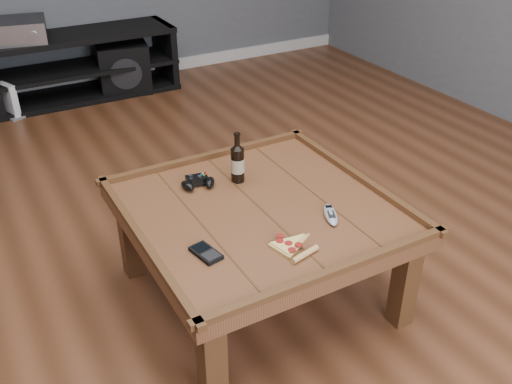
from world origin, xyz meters
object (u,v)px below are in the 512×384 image
media_console (84,65)px  game_console (9,102)px  game_controller (198,182)px  subwoofer (123,67)px  beer_bottle (238,162)px  smartphone (206,253)px  remote_control (331,214)px  pizza_slice (291,246)px  av_receiver (14,31)px  coffee_table (260,220)px

media_console → game_console: (-0.60, -0.15, -0.13)m
game_console → media_console: bearing=-7.8°
game_controller → subwoofer: 2.52m
beer_bottle → smartphone: (-0.34, -0.41, -0.08)m
game_console → game_controller: bearing=-100.6°
smartphone → remote_control: (0.52, -0.02, 0.00)m
pizza_slice → av_receiver: bearing=84.5°
media_console → pizza_slice: (-0.04, -3.04, 0.21)m
beer_bottle → game_controller: 0.19m
av_receiver → smartphone: bearing=-76.5°
beer_bottle → game_console: bearing=104.9°
coffee_table → subwoofer: bearing=83.8°
game_console → pizza_slice: bearing=-100.8°
smartphone → av_receiver: size_ratio=0.27×
game_controller → av_receiver: size_ratio=0.32×
beer_bottle → smartphone: bearing=-129.8°
game_controller → game_console: bearing=112.2°
beer_bottle → pizza_slice: beer_bottle is taller
coffee_table → game_controller: (-0.14, 0.27, 0.08)m
pizza_slice → game_console: pizza_slice is taller
pizza_slice → remote_control: bearing=8.5°
remote_control → av_receiver: 3.01m
pizza_slice → subwoofer: bearing=70.4°
av_receiver → remote_control: bearing=-66.6°
pizza_slice → av_receiver: (-0.41, 3.04, 0.12)m
media_console → pizza_slice: size_ratio=5.85×
smartphone → game_console: smartphone is taller
pizza_slice → media_console: bearing=76.0°
remote_control → beer_bottle: bearing=138.1°
game_controller → remote_control: bearing=-42.3°
subwoofer → pizza_slice: bearing=-85.7°
pizza_slice → av_receiver: av_receiver is taller
game_controller → remote_control: 0.58m
beer_bottle → game_console: 2.49m
pizza_slice → game_console: bearing=87.8°
media_console → smartphone: media_console is taller
av_receiver → subwoofer: av_receiver is taller
game_controller → game_console: 2.40m
av_receiver → subwoofer: 0.84m
media_console → game_console: bearing=-166.0°
beer_bottle → remote_control: 0.47m
beer_bottle → game_controller: bearing=166.9°
beer_bottle → pizza_slice: size_ratio=0.93×
coffee_table → smartphone: bearing=-150.7°
game_controller → subwoofer: size_ratio=0.35×
game_controller → coffee_table: bearing=-51.1°
game_controller → beer_bottle: bearing=-2.1°
coffee_table → game_console: (-0.60, 2.60, -0.28)m
coffee_table → av_receiver: 2.79m
beer_bottle → smartphone: size_ratio=1.67×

